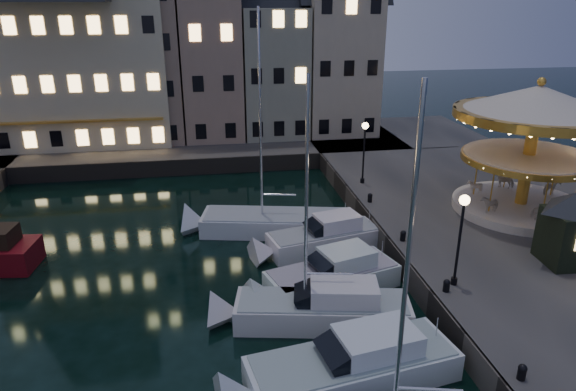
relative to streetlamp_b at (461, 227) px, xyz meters
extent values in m
plane|color=black|center=(-7.20, -1.00, -4.02)|extent=(160.00, 160.00, 0.00)
cube|color=#474442|center=(6.80, 5.00, -3.37)|extent=(16.00, 56.00, 1.30)
cube|color=#474442|center=(-15.20, 27.00, -3.37)|extent=(44.00, 12.00, 1.30)
cube|color=#47423A|center=(-1.20, 5.00, -3.37)|extent=(0.15, 44.00, 1.30)
cube|color=#47423A|center=(-13.20, 21.00, -3.37)|extent=(48.00, 0.15, 1.30)
cylinder|color=black|center=(0.00, 0.00, -2.57)|extent=(0.28, 0.28, 0.30)
cylinder|color=black|center=(0.00, 0.00, -0.82)|extent=(0.12, 0.12, 3.80)
sphere|color=#FFD18C|center=(0.00, 0.00, 1.23)|extent=(0.44, 0.44, 0.44)
cylinder|color=black|center=(0.00, 13.50, -2.57)|extent=(0.28, 0.28, 0.30)
cylinder|color=black|center=(0.00, 13.50, -0.82)|extent=(0.12, 0.12, 3.80)
sphere|color=#FFD18C|center=(0.00, 13.50, 1.23)|extent=(0.44, 0.44, 0.44)
cylinder|color=black|center=(-0.60, -6.00, -2.52)|extent=(0.28, 0.28, 0.40)
sphere|color=black|center=(-0.60, -6.00, -2.30)|extent=(0.30, 0.30, 0.30)
cylinder|color=black|center=(-0.60, -0.50, -2.52)|extent=(0.28, 0.28, 0.40)
sphere|color=black|center=(-0.60, -0.50, -2.30)|extent=(0.30, 0.30, 0.30)
cylinder|color=black|center=(-0.60, 4.50, -2.52)|extent=(0.28, 0.28, 0.40)
sphere|color=black|center=(-0.60, 4.50, -2.30)|extent=(0.30, 0.30, 0.30)
cylinder|color=black|center=(-0.60, 10.00, -2.52)|extent=(0.28, 0.28, 0.40)
sphere|color=black|center=(-0.60, 10.00, -2.30)|extent=(0.30, 0.30, 0.30)
cube|color=gray|center=(-26.70, 29.00, 2.78)|extent=(5.00, 8.00, 11.00)
cube|color=slate|center=(-21.25, 29.00, 3.28)|extent=(5.60, 8.00, 12.00)
cube|color=gray|center=(-15.20, 29.00, 3.78)|extent=(6.20, 8.00, 13.00)
cube|color=gray|center=(-9.45, 29.00, 4.28)|extent=(5.00, 8.00, 14.00)
cube|color=gray|center=(-4.00, 29.00, 2.78)|extent=(5.60, 8.00, 11.00)
cube|color=tan|center=(2.05, 29.00, 3.28)|extent=(6.20, 8.00, 12.00)
cube|color=beige|center=(-21.20, 29.00, 4.78)|extent=(16.00, 9.00, 15.00)
cylinder|color=silver|center=(-5.37, -7.01, 2.46)|extent=(0.14, 0.14, 10.76)
cube|color=silver|center=(-5.63, -3.75, -3.57)|extent=(7.89, 3.72, 1.30)
cube|color=gray|center=(-5.63, -3.75, -2.90)|extent=(7.48, 3.46, 0.10)
cube|color=silver|center=(-4.73, -3.60, -2.47)|extent=(3.15, 2.34, 0.80)
cube|color=black|center=(-6.22, -3.85, -2.57)|extent=(1.53, 1.95, 0.98)
cube|color=silver|center=(-5.90, -0.09, -3.57)|extent=(7.64, 3.53, 1.30)
cube|color=gray|center=(-5.90, -0.09, -2.90)|extent=(7.24, 3.29, 0.10)
cube|color=silver|center=(-5.03, -0.26, -2.47)|extent=(3.06, 2.13, 0.80)
cube|color=black|center=(-6.48, 0.02, -2.57)|extent=(1.50, 1.73, 0.96)
cylinder|color=silver|center=(-6.62, 0.05, 2.04)|extent=(0.14, 0.14, 9.90)
cube|color=silver|center=(-4.81, 2.54, -3.57)|extent=(6.65, 4.04, 1.30)
cube|color=gray|center=(-4.81, 2.54, -2.90)|extent=(6.30, 3.77, 0.10)
cube|color=silver|center=(-4.09, 2.75, -2.47)|extent=(2.77, 2.38, 0.80)
cube|color=black|center=(-5.29, 2.40, -2.57)|extent=(1.50, 1.91, 0.89)
cube|color=silver|center=(-4.22, 6.69, -3.57)|extent=(6.52, 3.40, 1.30)
cube|color=gray|center=(-4.22, 6.69, -2.90)|extent=(6.18, 3.17, 0.10)
cube|color=silver|center=(-3.49, 6.85, -2.47)|extent=(2.65, 2.04, 0.80)
cube|color=black|center=(-4.70, 6.58, -2.57)|extent=(1.37, 1.65, 0.89)
cube|color=silver|center=(-6.46, 9.38, -3.57)|extent=(9.20, 4.41, 1.30)
cube|color=gray|center=(-6.46, 9.38, -2.90)|extent=(8.72, 4.12, 0.10)
cylinder|color=silver|center=(-7.32, 9.56, 3.04)|extent=(0.14, 0.14, 11.91)
cylinder|color=beige|center=(7.73, 7.26, -2.48)|extent=(7.71, 7.71, 0.48)
cylinder|color=gold|center=(7.73, 7.26, 0.75)|extent=(0.67, 0.67, 5.97)
cylinder|color=beige|center=(7.73, 7.26, 0.66)|extent=(7.13, 7.13, 0.17)
cylinder|color=gold|center=(7.73, 7.26, 0.48)|extent=(7.40, 7.40, 0.34)
cone|color=beige|center=(7.73, 7.26, 3.83)|extent=(8.86, 8.86, 1.54)
cylinder|color=gold|center=(7.73, 7.26, 3.02)|extent=(8.86, 8.86, 0.48)
sphere|color=gold|center=(7.73, 7.26, 4.80)|extent=(0.48, 0.48, 0.48)
imported|color=beige|center=(10.30, 8.06, -1.75)|extent=(1.61, 1.16, 0.96)
cube|color=black|center=(6.09, 1.01, -1.42)|extent=(2.30, 2.30, 2.59)
camera|label=1|loc=(-10.36, -18.14, 8.92)|focal=32.00mm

